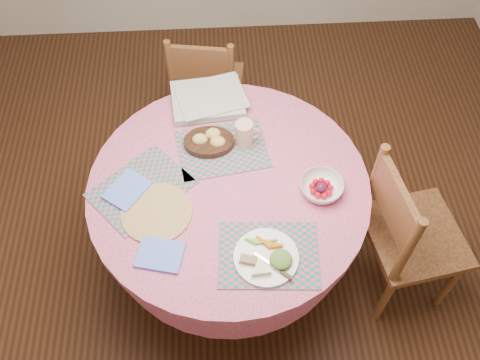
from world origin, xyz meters
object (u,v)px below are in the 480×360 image
object	(u,v)px
bread_bowl	(209,141)
latte_mug	(245,134)
dinner_plate	(268,257)
chair_right	(406,234)
wicker_trivet	(157,213)
chair_back	(206,85)
dining_table	(229,208)
fruit_bowl	(321,188)

from	to	relation	value
bread_bowl	latte_mug	bearing A→B (deg)	-0.86
dinner_plate	chair_right	bearing A→B (deg)	18.27
wicker_trivet	bread_bowl	xyz separation A→B (m)	(0.23, 0.36, 0.03)
dinner_plate	bread_bowl	bearing A→B (deg)	109.79
wicker_trivet	bread_bowl	world-z (taller)	bread_bowl
chair_right	chair_back	size ratio (longest dim) A/B	1.11
dining_table	chair_right	xyz separation A→B (m)	(0.81, -0.15, -0.06)
chair_back	fruit_bowl	size ratio (longest dim) A/B	4.05
dining_table	wicker_trivet	bearing A→B (deg)	-157.20
dinner_plate	latte_mug	size ratio (longest dim) A/B	1.96
latte_mug	fruit_bowl	bearing A→B (deg)	-42.21
chair_right	dining_table	bearing A→B (deg)	69.42
wicker_trivet	dinner_plate	bearing A→B (deg)	-28.67
wicker_trivet	fruit_bowl	size ratio (longest dim) A/B	1.41
dining_table	fruit_bowl	world-z (taller)	fruit_bowl
chair_back	latte_mug	xyz separation A→B (m)	(0.18, -0.70, 0.37)
chair_right	fruit_bowl	bearing A→B (deg)	67.52
wicker_trivet	latte_mug	size ratio (longest dim) A/B	2.26
chair_right	wicker_trivet	world-z (taller)	chair_right
bread_bowl	latte_mug	world-z (taller)	latte_mug
dinner_plate	fruit_bowl	xyz separation A→B (m)	(0.26, 0.32, 0.01)
dining_table	chair_back	bearing A→B (deg)	95.84
chair_back	wicker_trivet	bearing A→B (deg)	87.40
dining_table	bread_bowl	world-z (taller)	bread_bowl
chair_right	dinner_plate	xyz separation A→B (m)	(-0.67, -0.22, 0.27)
dining_table	dinner_plate	world-z (taller)	dinner_plate
wicker_trivet	dinner_plate	distance (m)	0.51
dining_table	latte_mug	world-z (taller)	latte_mug
chair_right	wicker_trivet	bearing A→B (deg)	78.86
fruit_bowl	dinner_plate	bearing A→B (deg)	-129.17
chair_back	latte_mug	size ratio (longest dim) A/B	6.50
chair_right	bread_bowl	xyz separation A→B (m)	(-0.89, 0.38, 0.28)
wicker_trivet	fruit_bowl	xyz separation A→B (m)	(0.70, 0.07, 0.02)
dining_table	wicker_trivet	xyz separation A→B (m)	(-0.31, -0.13, 0.20)
latte_mug	bread_bowl	bearing A→B (deg)	179.14
wicker_trivet	bread_bowl	bearing A→B (deg)	56.90
wicker_trivet	fruit_bowl	world-z (taller)	fruit_bowl
chair_right	dinner_plate	size ratio (longest dim) A/B	3.70
chair_back	bread_bowl	world-z (taller)	chair_back
bread_bowl	latte_mug	distance (m)	0.17
chair_back	dinner_plate	distance (m)	1.35
wicker_trivet	latte_mug	distance (m)	0.53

